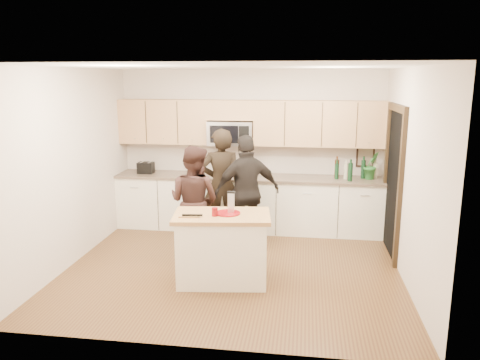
# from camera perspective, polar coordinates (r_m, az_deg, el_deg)

# --- Properties ---
(floor) EXTENTS (4.50, 4.50, 0.00)m
(floor) POSITION_cam_1_polar(r_m,az_deg,el_deg) (6.58, -0.88, -10.56)
(floor) COLOR brown
(floor) RESTS_ON ground
(room_shell) EXTENTS (4.52, 4.02, 2.71)m
(room_shell) POSITION_cam_1_polar(r_m,az_deg,el_deg) (6.12, -0.94, 4.53)
(room_shell) COLOR beige
(room_shell) RESTS_ON ground
(back_cabinetry) EXTENTS (4.50, 0.66, 0.94)m
(back_cabinetry) POSITION_cam_1_polar(r_m,az_deg,el_deg) (8.02, 0.98, -2.78)
(back_cabinetry) COLOR white
(back_cabinetry) RESTS_ON ground
(upper_cabinetry) EXTENTS (4.50, 0.33, 0.75)m
(upper_cabinetry) POSITION_cam_1_polar(r_m,az_deg,el_deg) (7.91, 1.39, 7.12)
(upper_cabinetry) COLOR tan
(upper_cabinetry) RESTS_ON ground
(microwave) EXTENTS (0.76, 0.41, 0.40)m
(microwave) POSITION_cam_1_polar(r_m,az_deg,el_deg) (7.94, -1.13, 5.75)
(microwave) COLOR silver
(microwave) RESTS_ON ground
(doorway) EXTENTS (0.06, 1.25, 2.20)m
(doorway) POSITION_cam_1_polar(r_m,az_deg,el_deg) (7.15, 18.22, 0.38)
(doorway) COLOR black
(doorway) RESTS_ON ground
(framed_picture) EXTENTS (0.30, 0.03, 0.38)m
(framed_picture) POSITION_cam_1_polar(r_m,az_deg,el_deg) (8.14, 15.03, 2.86)
(framed_picture) COLOR black
(framed_picture) RESTS_ON ground
(dish_towel) EXTENTS (0.34, 0.60, 0.48)m
(dish_towel) POSITION_cam_1_polar(r_m,az_deg,el_deg) (7.93, -6.01, -0.56)
(dish_towel) COLOR white
(dish_towel) RESTS_ON ground
(island) EXTENTS (1.28, 0.84, 0.90)m
(island) POSITION_cam_1_polar(r_m,az_deg,el_deg) (5.99, -2.20, -8.26)
(island) COLOR white
(island) RESTS_ON ground
(red_plate) EXTENTS (0.32, 0.32, 0.02)m
(red_plate) POSITION_cam_1_polar(r_m,az_deg,el_deg) (5.86, -1.51, -4.05)
(red_plate) COLOR maroon
(red_plate) RESTS_ON island
(box_grater) EXTENTS (0.09, 0.07, 0.26)m
(box_grater) POSITION_cam_1_polar(r_m,az_deg,el_deg) (5.85, -1.09, -2.63)
(box_grater) COLOR silver
(box_grater) RESTS_ON red_plate
(drink_glass) EXTENTS (0.07, 0.07, 0.11)m
(drink_glass) POSITION_cam_1_polar(r_m,az_deg,el_deg) (5.76, -3.10, -3.90)
(drink_glass) COLOR maroon
(drink_glass) RESTS_ON island
(cutting_board) EXTENTS (0.25, 0.18, 0.02)m
(cutting_board) POSITION_cam_1_polar(r_m,az_deg,el_deg) (5.79, -6.29, -4.32)
(cutting_board) COLOR #A98346
(cutting_board) RESTS_ON island
(tongs) EXTENTS (0.25, 0.06, 0.02)m
(tongs) POSITION_cam_1_polar(r_m,az_deg,el_deg) (5.74, -5.83, -4.28)
(tongs) COLOR black
(tongs) RESTS_ON cutting_board
(knife) EXTENTS (0.18, 0.04, 0.01)m
(knife) POSITION_cam_1_polar(r_m,az_deg,el_deg) (5.78, -5.94, -4.23)
(knife) COLOR silver
(knife) RESTS_ON cutting_board
(toaster) EXTENTS (0.26, 0.20, 0.20)m
(toaster) POSITION_cam_1_polar(r_m,az_deg,el_deg) (8.28, -11.41, 1.47)
(toaster) COLOR black
(toaster) RESTS_ON back_cabinetry
(bottle_cluster) EXTENTS (0.70, 0.34, 0.36)m
(bottle_cluster) POSITION_cam_1_polar(r_m,az_deg,el_deg) (7.86, 13.48, 1.35)
(bottle_cluster) COLOR black
(bottle_cluster) RESTS_ON back_cabinetry
(orchid) EXTENTS (0.32, 0.30, 0.46)m
(orchid) POSITION_cam_1_polar(r_m,az_deg,el_deg) (7.91, 15.71, 1.73)
(orchid) COLOR #2D712F
(orchid) RESTS_ON back_cabinetry
(woman_left) EXTENTS (0.73, 0.55, 1.80)m
(woman_left) POSITION_cam_1_polar(r_m,az_deg,el_deg) (7.43, -2.29, -0.60)
(woman_left) COLOR black
(woman_left) RESTS_ON ground
(woman_center) EXTENTS (0.95, 0.84, 1.63)m
(woman_center) POSITION_cam_1_polar(r_m,az_deg,el_deg) (6.80, -5.63, -2.61)
(woman_center) COLOR black
(woman_center) RESTS_ON ground
(woman_right) EXTENTS (1.11, 0.81, 1.74)m
(woman_right) POSITION_cam_1_polar(r_m,az_deg,el_deg) (7.06, 0.87, -1.51)
(woman_right) COLOR black
(woman_right) RESTS_ON ground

